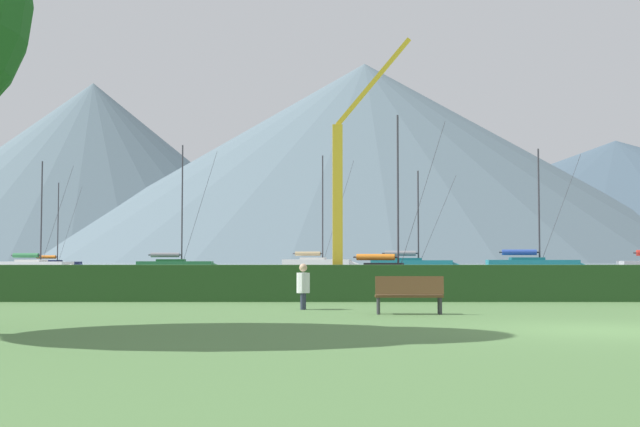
# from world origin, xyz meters

# --- Properties ---
(ground_plane) EXTENTS (1000.00, 1000.00, 0.00)m
(ground_plane) POSITION_xyz_m (0.00, 0.00, 0.00)
(ground_plane) COLOR #517A42
(harbor_water) EXTENTS (320.00, 246.00, 0.00)m
(harbor_water) POSITION_xyz_m (0.00, 137.00, 0.00)
(harbor_water) COLOR #8C9EA3
(harbor_water) RESTS_ON ground_plane
(hedge_line) EXTENTS (80.00, 1.20, 1.18)m
(hedge_line) POSITION_xyz_m (0.00, 11.00, 0.59)
(hedge_line) COLOR #284C23
(hedge_line) RESTS_ON ground_plane
(sailboat_slip_0) EXTENTS (7.34, 3.16, 10.18)m
(sailboat_slip_0) POSITION_xyz_m (-36.38, 80.59, 0.61)
(sailboat_slip_0) COLOR navy
(sailboat_slip_0) RESTS_ON harbor_water
(sailboat_slip_1) EXTENTS (7.94, 3.60, 10.45)m
(sailboat_slip_1) POSITION_xyz_m (-31.90, 61.37, 0.65)
(sailboat_slip_1) COLOR white
(sailboat_slip_1) RESTS_ON harbor_water
(sailboat_slip_2) EXTENTS (9.18, 3.40, 11.07)m
(sailboat_slip_2) POSITION_xyz_m (13.38, 57.12, 0.75)
(sailboat_slip_2) COLOR #19707A
(sailboat_slip_2) RESTS_ON harbor_water
(sailboat_slip_4) EXTENTS (8.05, 2.56, 12.05)m
(sailboat_slip_4) POSITION_xyz_m (-18.89, 61.90, 0.69)
(sailboat_slip_4) COLOR #236B38
(sailboat_slip_4) RESTS_ON harbor_water
(sailboat_slip_6) EXTENTS (7.05, 3.27, 9.91)m
(sailboat_slip_6) POSITION_xyz_m (-1.20, 33.03, 0.59)
(sailboat_slip_6) COLOR black
(sailboat_slip_6) RESTS_ON harbor_water
(sailboat_slip_9) EXTENTS (9.24, 3.81, 13.44)m
(sailboat_slip_9) POSITION_xyz_m (-5.65, 81.26, 0.77)
(sailboat_slip_9) COLOR white
(sailboat_slip_9) RESTS_ON harbor_water
(sailboat_slip_10) EXTENTS (8.87, 3.46, 9.58)m
(sailboat_slip_10) POSITION_xyz_m (3.27, 61.69, 0.72)
(sailboat_slip_10) COLOR #19707A
(sailboat_slip_10) RESTS_ON harbor_water
(park_bench_near_path) EXTENTS (1.71, 0.53, 0.95)m
(park_bench_near_path) POSITION_xyz_m (-3.19, 4.61, 0.53)
(park_bench_near_path) COLOR brown
(park_bench_near_path) RESTS_ON ground_plane
(person_seated_viewer) EXTENTS (0.36, 0.57, 1.25)m
(person_seated_viewer) POSITION_xyz_m (-5.88, 6.55, 0.69)
(person_seated_viewer) COLOR #2D3347
(person_seated_viewer) RESTS_ON ground_plane
(dock_crane) EXTENTS (6.91, 2.00, 19.08)m
(dock_crane) POSITION_xyz_m (-3.73, 49.73, 5.66)
(dock_crane) COLOR #333338
(dock_crane) RESTS_ON ground_plane
(distant_hill_west_ridge) EXTENTS (189.81, 189.81, 76.75)m
(distant_hill_west_ridge) POSITION_xyz_m (-103.32, 338.83, 38.38)
(distant_hill_west_ridge) COLOR slate
(distant_hill_west_ridge) RESTS_ON ground_plane
(distant_hill_east_ridge) EXTENTS (303.37, 303.37, 55.13)m
(distant_hill_east_ridge) POSITION_xyz_m (130.18, 362.57, 27.57)
(distant_hill_east_ridge) COLOR #425666
(distant_hill_east_ridge) RESTS_ON ground_plane
(distant_hill_far_shoulder) EXTENTS (268.40, 268.40, 81.35)m
(distant_hill_far_shoulder) POSITION_xyz_m (12.98, 322.59, 40.68)
(distant_hill_far_shoulder) COLOR slate
(distant_hill_far_shoulder) RESTS_ON ground_plane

